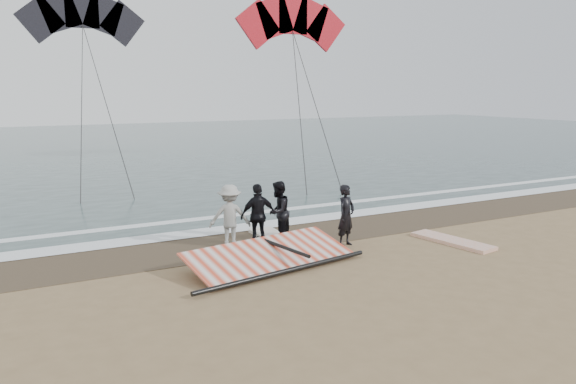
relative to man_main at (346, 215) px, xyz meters
name	(u,v)px	position (x,y,z in m)	size (l,w,h in m)	color
ground	(400,278)	(-0.38, -2.80, -0.84)	(120.00, 120.00, 0.00)	#8C704C
sea	(114,146)	(-0.38, 30.20, -0.83)	(120.00, 54.00, 0.02)	#233838
wet_sand	(303,233)	(-0.38, 1.70, -0.84)	(120.00, 2.80, 0.01)	#4C3D2B
foam_near	(282,222)	(-0.38, 3.10, -0.82)	(120.00, 0.90, 0.01)	white
foam_far	(259,212)	(-0.38, 4.80, -0.82)	(120.00, 0.45, 0.01)	white
man_main	(346,215)	(0.00, 0.00, 0.00)	(0.61, 0.40, 1.68)	black
board_white	(452,241)	(2.79, -1.15, -0.79)	(0.68, 2.42, 0.10)	silver
board_cream	(279,240)	(-1.45, 1.16, -0.79)	(0.72, 2.69, 0.11)	silver
trio_cluster	(253,215)	(-2.21, 1.22, 0.02)	(2.56, 1.11, 1.73)	black
sail_rig	(266,257)	(-2.67, -0.54, -0.65)	(4.77, 2.42, 0.52)	black
kite_red	(293,26)	(6.97, 16.05, 6.78)	(7.68, 4.84, 12.70)	red
kite_dark	(82,21)	(-3.04, 23.56, 7.26)	(8.31, 7.36, 16.69)	black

